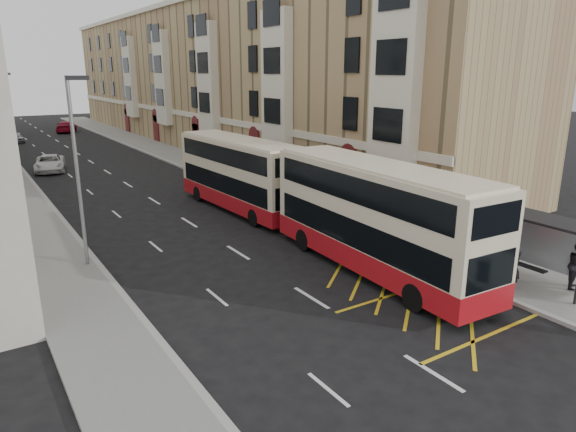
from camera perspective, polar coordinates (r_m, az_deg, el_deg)
ground at (r=17.05m, az=10.64°, el=-13.68°), size 200.00×200.00×0.00m
pavement_right at (r=45.33m, az=-8.33°, el=5.20°), size 4.00×120.00×0.15m
pavement_left at (r=41.50m, az=-28.13°, el=2.49°), size 3.00×120.00×0.15m
kerb_right at (r=44.55m, az=-10.67°, el=4.91°), size 0.25×120.00×0.15m
kerb_left at (r=41.63m, az=-26.09°, el=2.79°), size 0.25×120.00×0.15m
road_markings at (r=57.15m, az=-22.14°, el=6.33°), size 10.00×110.00×0.01m
terrace_right at (r=61.42m, az=-8.84°, el=14.93°), size 10.75×79.00×15.25m
bus_shelter at (r=22.28m, az=27.49°, el=-2.13°), size 1.65×4.25×2.70m
guard_railing at (r=24.53m, az=12.20°, el=-2.25°), size 0.06×6.56×1.01m
street_lamp_near at (r=23.23m, az=-22.35°, el=5.52°), size 0.93×0.18×8.00m
street_lamp_far at (r=52.85m, az=-28.83°, el=9.94°), size 0.93×0.18×8.00m
double_decker_front at (r=21.80m, az=9.74°, el=-0.21°), size 3.25×11.84×4.68m
double_decker_rear at (r=31.46m, az=-5.41°, el=4.64°), size 2.95×11.15×4.41m
pedestrian_near at (r=21.82m, az=23.90°, el=-5.38°), size 0.68×0.65×1.57m
pedestrian_far at (r=23.15m, az=22.96°, el=-3.85°), size 1.09×0.91×1.75m
white_van at (r=48.55m, az=-24.95°, el=5.34°), size 3.23×5.34×1.39m
car_silver at (r=70.29m, az=-28.13°, el=7.73°), size 2.20×3.97×1.28m
car_dark at (r=80.21m, az=-29.30°, el=8.43°), size 3.00×4.63×1.44m
car_red at (r=79.02m, az=-23.42°, el=9.09°), size 3.77×5.65×1.52m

